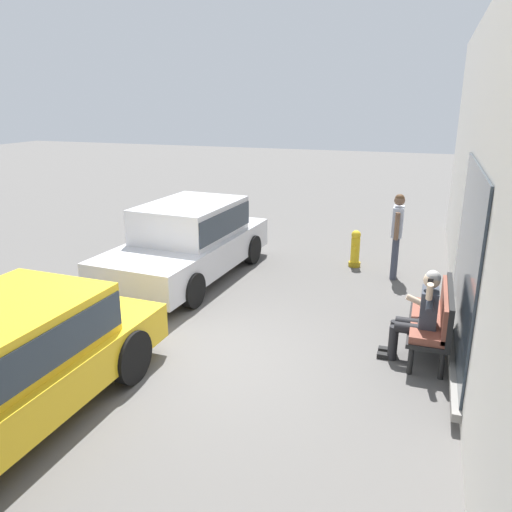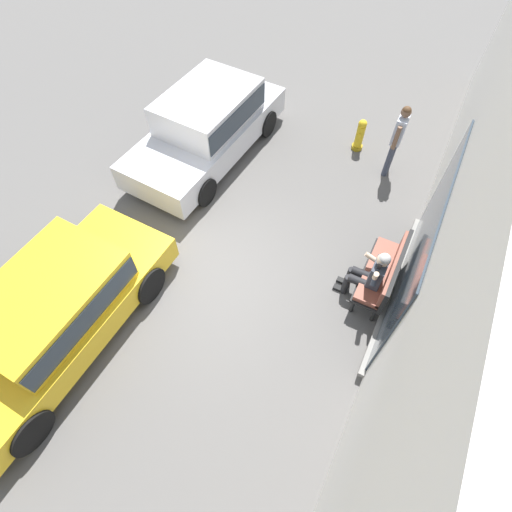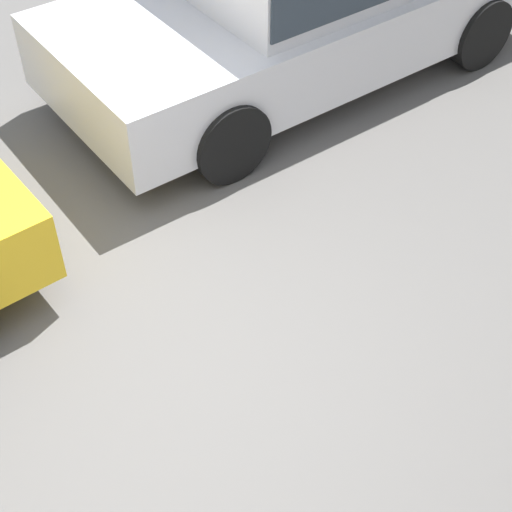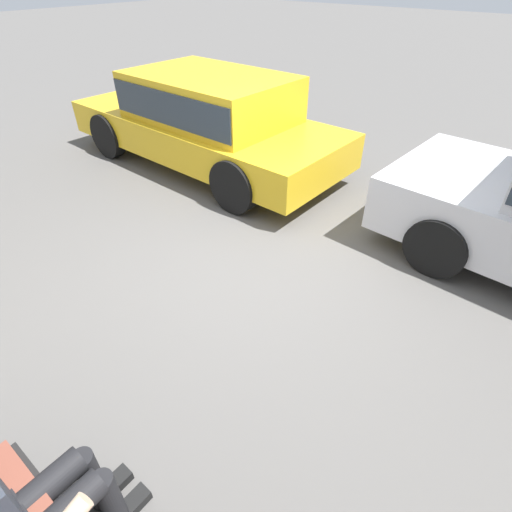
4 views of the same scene
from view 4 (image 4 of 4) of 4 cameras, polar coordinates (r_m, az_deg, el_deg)
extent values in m
plane|color=#565451|center=(4.30, -1.11, -1.11)|extent=(60.00, 60.00, 0.00)
cylinder|color=black|center=(2.97, -30.22, -26.34)|extent=(0.07, 0.07, 0.39)
cylinder|color=black|center=(2.53, -28.19, -27.41)|extent=(0.15, 0.42, 0.15)
cylinder|color=black|center=(2.76, -22.35, -27.47)|extent=(0.12, 0.12, 0.50)
cube|color=black|center=(2.95, -19.82, -28.50)|extent=(0.10, 0.24, 0.07)
cylinder|color=black|center=(2.67, -19.99, -30.08)|extent=(0.12, 0.12, 0.50)
cube|color=black|center=(2.87, -17.47, -30.93)|extent=(0.10, 0.24, 0.07)
cylinder|color=black|center=(4.39, 24.36, 1.17)|extent=(0.64, 0.22, 0.63)
cylinder|color=black|center=(5.88, 30.51, 8.20)|extent=(0.64, 0.22, 0.63)
cube|color=gold|center=(6.49, -7.40, 17.17)|extent=(4.53, 1.87, 0.49)
cube|color=gold|center=(6.21, -6.59, 21.67)|extent=(2.37, 1.61, 0.62)
cube|color=#28333D|center=(6.21, -6.59, 21.67)|extent=(2.33, 1.64, 0.43)
cylinder|color=black|center=(7.15, -20.43, 15.76)|extent=(0.70, 0.20, 0.70)
cylinder|color=black|center=(8.07, -9.97, 19.59)|extent=(0.70, 0.20, 0.70)
cylinder|color=black|center=(5.09, -3.21, 9.89)|extent=(0.70, 0.20, 0.70)
cylinder|color=black|center=(6.31, 7.61, 15.04)|extent=(0.70, 0.20, 0.70)
camera|label=1|loc=(7.96, -60.57, 27.33)|focal=35.00mm
camera|label=2|loc=(6.66, -84.07, 50.42)|focal=28.00mm
camera|label=3|loc=(3.63, -68.05, 36.97)|focal=55.00mm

